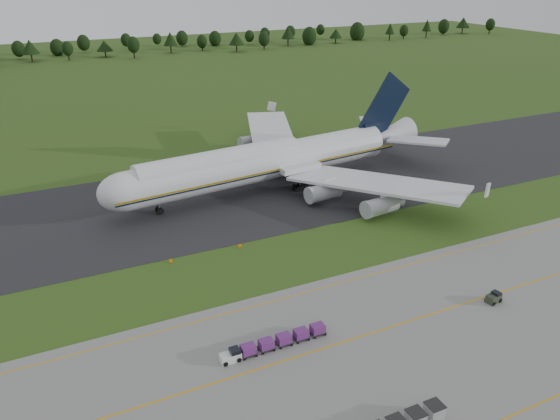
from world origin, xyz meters
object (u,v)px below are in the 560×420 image
utility_cart (494,298)px  edge_markers (206,253)px  baggage_train (273,343)px  aircraft (270,161)px

utility_cart → edge_markers: size_ratio=0.19×
edge_markers → utility_cart: bearing=-43.5°
baggage_train → edge_markers: size_ratio=1.15×
utility_cart → edge_markers: bearing=136.5°
aircraft → baggage_train: aircraft is taller
aircraft → edge_markers: size_ratio=6.17×
baggage_train → utility_cart: size_ratio=6.16×
baggage_train → edge_markers: 26.02m
aircraft → baggage_train: size_ratio=5.39×
utility_cart → edge_markers: 43.87m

